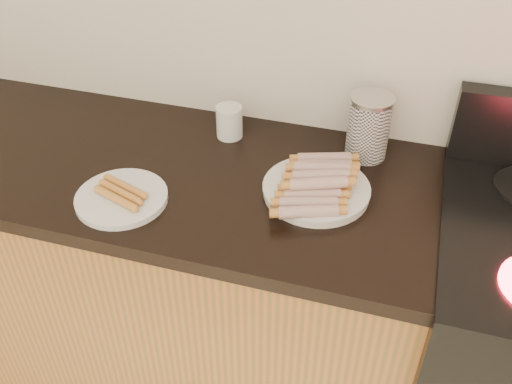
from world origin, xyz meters
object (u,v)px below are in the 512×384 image
(side_plate, at_px, (122,198))
(canister, at_px, (369,127))
(main_plate, at_px, (316,191))
(mug, at_px, (229,122))

(side_plate, bearing_deg, canister, 34.10)
(main_plate, relative_size, side_plate, 1.17)
(main_plate, bearing_deg, mug, 146.74)
(main_plate, height_order, mug, mug)
(side_plate, bearing_deg, mug, 65.59)
(side_plate, relative_size, canister, 1.28)
(main_plate, distance_m, side_plate, 0.48)
(side_plate, xyz_separation_m, mug, (0.16, 0.36, 0.04))
(side_plate, xyz_separation_m, canister, (0.55, 0.37, 0.08))
(main_plate, distance_m, mug, 0.35)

